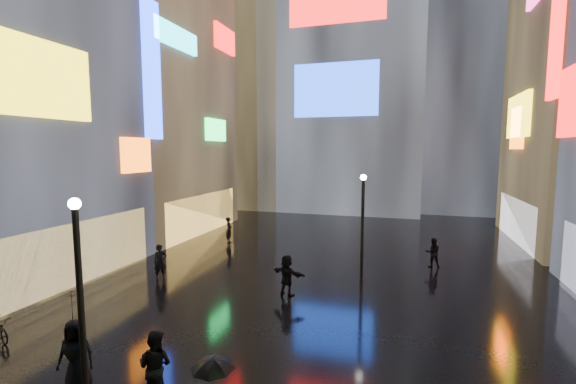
% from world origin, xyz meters
% --- Properties ---
extents(ground, '(140.00, 140.00, 0.00)m').
position_xyz_m(ground, '(0.00, 20.00, 0.00)').
color(ground, black).
rests_on(ground, ground).
extents(building_left_far, '(10.28, 12.00, 22.00)m').
position_xyz_m(building_left_far, '(-15.98, 26.00, 10.98)').
color(building_left_far, black).
rests_on(building_left_far, ground).
extents(tower_main, '(16.00, 14.20, 42.00)m').
position_xyz_m(tower_main, '(-3.00, 43.97, 21.01)').
color(tower_main, black).
rests_on(tower_main, ground).
extents(tower_flank_right, '(12.00, 12.00, 34.00)m').
position_xyz_m(tower_flank_right, '(9.00, 46.00, 17.00)').
color(tower_flank_right, black).
rests_on(tower_flank_right, ground).
extents(tower_flank_left, '(10.00, 10.00, 26.00)m').
position_xyz_m(tower_flank_left, '(-14.00, 42.00, 13.00)').
color(tower_flank_left, black).
rests_on(tower_flank_left, ground).
extents(lamp_near, '(0.30, 0.30, 5.20)m').
position_xyz_m(lamp_near, '(-4.06, 7.51, 2.94)').
color(lamp_near, black).
rests_on(lamp_near, ground).
extents(lamp_far, '(0.30, 0.30, 5.20)m').
position_xyz_m(lamp_far, '(1.69, 18.73, 2.94)').
color(lamp_far, black).
rests_on(lamp_far, ground).
extents(pedestrian_1, '(0.94, 0.75, 1.87)m').
position_xyz_m(pedestrian_1, '(-2.26, 7.94, 0.93)').
color(pedestrian_1, black).
rests_on(pedestrian_1, ground).
extents(pedestrian_4, '(1.09, 0.89, 1.92)m').
position_xyz_m(pedestrian_4, '(-4.57, 7.74, 0.96)').
color(pedestrian_4, black).
rests_on(pedestrian_4, ground).
extents(pedestrian_5, '(1.75, 1.06, 1.80)m').
position_xyz_m(pedestrian_5, '(-1.22, 15.77, 0.90)').
color(pedestrian_5, black).
rests_on(pedestrian_5, ground).
extents(pedestrian_6, '(0.73, 0.76, 1.76)m').
position_xyz_m(pedestrian_6, '(-7.76, 15.87, 0.88)').
color(pedestrian_6, black).
rests_on(pedestrian_6, ground).
extents(pedestrian_7, '(0.83, 0.68, 1.61)m').
position_xyz_m(pedestrian_7, '(5.16, 22.00, 0.80)').
color(pedestrian_7, black).
rests_on(pedestrian_7, ground).
extents(umbrella_1, '(1.10, 1.10, 0.69)m').
position_xyz_m(umbrella_1, '(0.35, 6.16, 2.23)').
color(umbrella_1, black).
rests_on(umbrella_1, pedestrian_2).
extents(umbrella_2, '(1.17, 1.16, 0.83)m').
position_xyz_m(umbrella_2, '(-4.57, 7.74, 2.34)').
color(umbrella_2, black).
rests_on(umbrella_2, pedestrian_4).
extents(pedestrian_8, '(0.57, 0.73, 1.77)m').
position_xyz_m(pedestrian_8, '(-7.86, 23.74, 0.89)').
color(pedestrian_8, black).
rests_on(pedestrian_8, ground).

